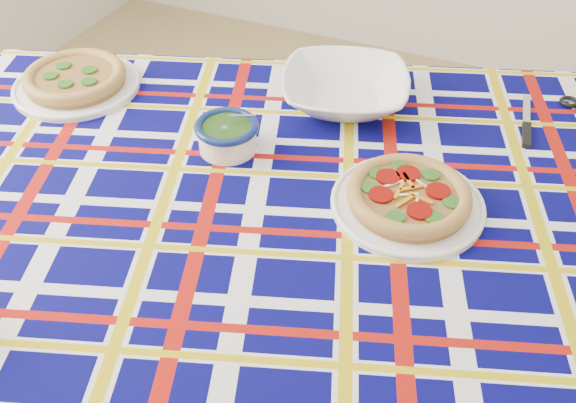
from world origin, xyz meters
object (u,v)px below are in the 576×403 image
at_px(dining_table, 302,222).
at_px(pesto_bowl, 227,133).
at_px(main_focaccia_plate, 409,196).
at_px(serving_bowl, 345,89).

xyz_separation_m(dining_table, pesto_bowl, (-0.20, 0.07, 0.12)).
distance_m(main_focaccia_plate, serving_bowl, 0.38).
bearing_deg(main_focaccia_plate, dining_table, -168.40).
distance_m(dining_table, pesto_bowl, 0.25).
height_order(dining_table, serving_bowl, serving_bowl).
xyz_separation_m(pesto_bowl, serving_bowl, (0.17, 0.27, -0.00)).
height_order(pesto_bowl, serving_bowl, pesto_bowl).
xyz_separation_m(main_focaccia_plate, serving_bowl, (-0.24, 0.30, 0.01)).
relative_size(main_focaccia_plate, pesto_bowl, 2.25).
relative_size(dining_table, pesto_bowl, 13.93).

